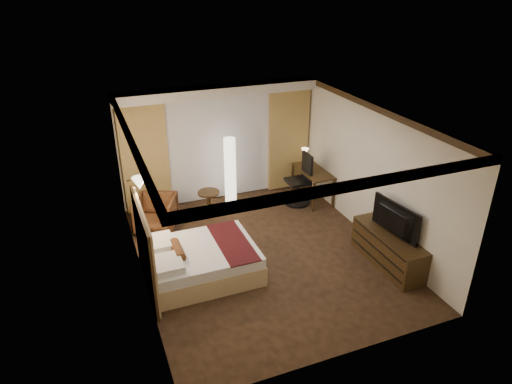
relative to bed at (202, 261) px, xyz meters
name	(u,v)px	position (x,y,z in m)	size (l,w,h in m)	color
floor	(264,254)	(1.25, 0.19, -0.28)	(4.50, 5.50, 0.01)	black
ceiling	(265,118)	(1.25, 0.19, 2.42)	(4.50, 5.50, 0.01)	white
back_wall	(218,142)	(1.25, 2.94, 1.07)	(4.50, 0.02, 2.70)	silver
left_wall	(136,213)	(-1.00, 0.19, 1.07)	(0.02, 5.50, 2.70)	silver
right_wall	(371,173)	(3.50, 0.19, 1.07)	(0.02, 5.50, 2.70)	silver
crown_molding	(265,121)	(1.25, 0.19, 2.36)	(4.50, 5.50, 0.12)	black
soffit	(220,91)	(1.25, 2.69, 2.32)	(4.50, 0.50, 0.20)	white
curtain_sheer	(220,148)	(1.25, 2.86, 0.97)	(2.48, 0.04, 2.45)	silver
curtain_left_drape	(145,159)	(-0.45, 2.80, 0.97)	(1.00, 0.14, 2.45)	tan
curtain_right_drape	(288,139)	(2.95, 2.80, 0.97)	(1.00, 0.14, 2.45)	tan
wall_sconce	(139,183)	(-0.84, 0.73, 1.34)	(0.24, 0.24, 0.24)	white
bed	(202,261)	(0.00, 0.00, 0.00)	(1.88, 1.47, 0.55)	white
headboard	(145,250)	(-0.95, 0.00, 0.47)	(0.12, 1.77, 1.50)	tan
armchair	(156,212)	(-0.46, 1.90, 0.13)	(0.79, 0.74, 0.81)	#442414
side_table	(209,203)	(0.75, 2.16, -0.01)	(0.48, 0.48, 0.53)	black
floor_lamp	(230,173)	(1.32, 2.33, 0.55)	(0.35, 0.35, 1.65)	white
desk	(312,185)	(3.20, 1.94, 0.10)	(0.55, 1.19, 0.75)	black
desk_lamp	(305,157)	(3.20, 2.38, 0.64)	(0.18, 0.18, 0.34)	#FFD899
office_chair	(298,180)	(2.79, 1.89, 0.33)	(0.58, 0.58, 1.21)	black
dresser	(388,249)	(3.25, -0.92, 0.04)	(0.50, 1.63, 0.64)	black
television	(391,219)	(3.22, -0.92, 0.67)	(1.09, 0.63, 0.14)	black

